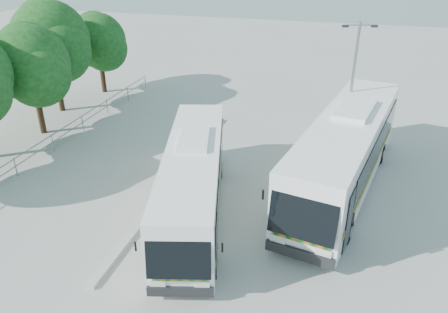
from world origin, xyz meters
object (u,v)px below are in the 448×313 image
(tree_far_c, at_px, (31,64))
(lamppost, at_px, (352,85))
(coach_adjacent, at_px, (345,151))
(tree_far_e, at_px, (99,41))
(coach_main, at_px, (193,179))
(tree_far_d, at_px, (52,40))

(tree_far_c, distance_m, lamppost, 17.82)
(tree_far_c, height_order, coach_adjacent, tree_far_c)
(tree_far_c, relative_size, lamppost, 0.92)
(tree_far_e, xyz_separation_m, coach_adjacent, (18.23, -10.04, -1.94))
(tree_far_c, bearing_deg, coach_main, -25.84)
(coach_adjacent, bearing_deg, lamppost, 101.77)
(tree_far_c, xyz_separation_m, tree_far_d, (-1.19, 3.70, 0.56))
(tree_far_e, bearing_deg, tree_far_c, -86.46)
(tree_far_d, xyz_separation_m, coach_adjacent, (18.92, -5.54, -2.87))
(coach_main, bearing_deg, tree_far_e, 116.68)
(lamppost, bearing_deg, tree_far_c, 170.57)
(tree_far_d, bearing_deg, coach_adjacent, -16.32)
(tree_far_c, relative_size, tree_far_e, 1.10)
(tree_far_e, height_order, coach_adjacent, tree_far_e)
(coach_adjacent, relative_size, lamppost, 1.84)
(tree_far_c, height_order, tree_far_d, tree_far_d)
(tree_far_d, relative_size, coach_main, 0.67)
(tree_far_d, distance_m, lamppost, 18.97)
(tree_far_e, distance_m, coach_adjacent, 20.90)
(tree_far_d, bearing_deg, coach_main, -36.00)
(tree_far_e, distance_m, coach_main, 18.61)
(tree_far_e, bearing_deg, coach_main, -48.65)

